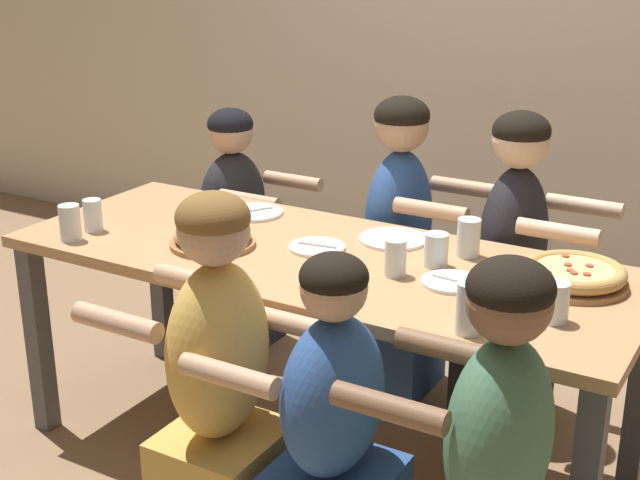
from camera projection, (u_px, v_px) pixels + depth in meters
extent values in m
plane|color=#896B4C|center=(320.00, 456.00, 3.24)|extent=(18.00, 18.00, 0.00)
cube|color=tan|center=(320.00, 260.00, 2.98)|extent=(2.14, 0.82, 0.04)
cube|color=#4C4C51|center=(38.00, 339.00, 3.30)|extent=(0.07, 0.07, 0.74)
cube|color=#4C4C51|center=(161.00, 278.00, 3.87)|extent=(0.07, 0.07, 0.74)
cube|color=#4C4C51|center=(639.00, 394.00, 2.92)|extent=(0.07, 0.07, 0.74)
cylinder|color=#996B42|center=(573.00, 282.00, 2.71)|extent=(0.33, 0.33, 0.02)
torus|color=tan|center=(574.00, 272.00, 2.70)|extent=(0.31, 0.31, 0.04)
cylinder|color=#E5C675|center=(574.00, 274.00, 2.70)|extent=(0.26, 0.26, 0.04)
cylinder|color=#9E4C38|center=(574.00, 273.00, 2.65)|extent=(0.02, 0.02, 0.01)
cylinder|color=#9E4C38|center=(566.00, 256.00, 2.79)|extent=(0.02, 0.02, 0.01)
cylinder|color=#9E4C38|center=(587.00, 274.00, 2.64)|extent=(0.02, 0.02, 0.01)
cylinder|color=#9E4C38|center=(568.00, 265.00, 2.72)|extent=(0.02, 0.02, 0.01)
cylinder|color=#9E4C38|center=(548.00, 272.00, 2.66)|extent=(0.02, 0.02, 0.01)
cylinder|color=#9E4C38|center=(590.00, 266.00, 2.71)|extent=(0.02, 0.02, 0.01)
cylinder|color=#9E4C38|center=(570.00, 270.00, 2.67)|extent=(0.02, 0.02, 0.01)
cylinder|color=#996B42|center=(213.00, 244.00, 3.05)|extent=(0.29, 0.29, 0.02)
torus|color=tan|center=(212.00, 235.00, 3.03)|extent=(0.26, 0.26, 0.04)
cylinder|color=#E5C675|center=(213.00, 237.00, 3.04)|extent=(0.22, 0.22, 0.03)
cylinder|color=#9E4C38|center=(209.00, 237.00, 2.98)|extent=(0.02, 0.02, 0.01)
cylinder|color=#9E4C38|center=(212.00, 234.00, 3.00)|extent=(0.02, 0.02, 0.01)
cylinder|color=#9E4C38|center=(222.00, 232.00, 3.02)|extent=(0.02, 0.02, 0.01)
cylinder|color=#9E4C38|center=(220.00, 230.00, 3.04)|extent=(0.02, 0.02, 0.01)
cylinder|color=white|center=(393.00, 239.00, 3.10)|extent=(0.24, 0.24, 0.01)
cube|color=#B7B7BC|center=(393.00, 237.00, 3.09)|extent=(0.09, 0.15, 0.01)
cylinder|color=white|center=(452.00, 282.00, 2.72)|extent=(0.19, 0.19, 0.01)
cube|color=#B7B7BC|center=(452.00, 279.00, 2.72)|extent=(0.13, 0.03, 0.01)
cylinder|color=white|center=(253.00, 212.00, 3.39)|extent=(0.23, 0.23, 0.01)
cube|color=#B7B7BC|center=(253.00, 210.00, 3.38)|extent=(0.10, 0.14, 0.01)
cylinder|color=white|center=(317.00, 247.00, 3.02)|extent=(0.19, 0.19, 0.01)
cube|color=#B7B7BC|center=(317.00, 245.00, 3.02)|extent=(0.14, 0.03, 0.01)
cylinder|color=silver|center=(93.00, 215.00, 3.18)|extent=(0.07, 0.07, 0.12)
cylinder|color=black|center=(93.00, 222.00, 3.19)|extent=(0.06, 0.06, 0.07)
cylinder|color=silver|center=(436.00, 250.00, 2.85)|extent=(0.08, 0.08, 0.11)
cylinder|color=black|center=(436.00, 255.00, 2.86)|extent=(0.07, 0.07, 0.07)
cylinder|color=silver|center=(556.00, 302.00, 2.45)|extent=(0.07, 0.07, 0.12)
cylinder|color=black|center=(555.00, 313.00, 2.46)|extent=(0.07, 0.07, 0.05)
cylinder|color=silver|center=(469.00, 238.00, 2.94)|extent=(0.08, 0.08, 0.13)
cylinder|color=black|center=(468.00, 242.00, 2.94)|extent=(0.07, 0.07, 0.10)
cylinder|color=silver|center=(70.00, 223.00, 3.09)|extent=(0.07, 0.07, 0.13)
cylinder|color=silver|center=(469.00, 308.00, 2.37)|extent=(0.07, 0.07, 0.14)
cylinder|color=silver|center=(468.00, 318.00, 2.38)|extent=(0.06, 0.06, 0.09)
cylinder|color=silver|center=(395.00, 258.00, 2.77)|extent=(0.07, 0.07, 0.12)
ellipsoid|color=#2D5193|center=(333.00, 396.00, 2.31)|extent=(0.24, 0.36, 0.44)
sphere|color=tan|center=(334.00, 288.00, 2.20)|extent=(0.17, 0.17, 0.17)
ellipsoid|color=black|center=(334.00, 277.00, 2.19)|extent=(0.18, 0.18, 0.12)
cylinder|color=tan|center=(229.00, 376.00, 2.24)|extent=(0.28, 0.06, 0.06)
cylinder|color=tan|center=(300.00, 326.00, 2.51)|extent=(0.28, 0.06, 0.06)
cube|color=#2D5193|center=(395.00, 335.00, 3.68)|extent=(0.32, 0.34, 0.45)
ellipsoid|color=#2D5193|center=(399.00, 219.00, 3.51)|extent=(0.24, 0.36, 0.56)
sphere|color=tan|center=(402.00, 125.00, 3.38)|extent=(0.21, 0.21, 0.21)
ellipsoid|color=black|center=(402.00, 115.00, 3.37)|extent=(0.21, 0.21, 0.15)
cylinder|color=tan|center=(466.00, 188.00, 3.51)|extent=(0.28, 0.06, 0.06)
cylinder|color=tan|center=(431.00, 210.00, 3.23)|extent=(0.28, 0.06, 0.06)
ellipsoid|color=gold|center=(218.00, 351.00, 2.47)|extent=(0.24, 0.36, 0.52)
sphere|color=tan|center=(213.00, 230.00, 2.35)|extent=(0.20, 0.20, 0.20)
ellipsoid|color=brown|center=(213.00, 217.00, 2.34)|extent=(0.20, 0.20, 0.14)
cylinder|color=tan|center=(117.00, 322.00, 2.39)|extent=(0.28, 0.06, 0.06)
cylinder|color=tan|center=(196.00, 281.00, 2.67)|extent=(0.28, 0.06, 0.06)
cube|color=#232328|center=(236.00, 296.00, 4.06)|extent=(0.32, 0.34, 0.45)
ellipsoid|color=#232328|center=(233.00, 202.00, 3.91)|extent=(0.24, 0.36, 0.45)
sphere|color=tan|center=(230.00, 132.00, 3.80)|extent=(0.19, 0.19, 0.19)
ellipsoid|color=black|center=(230.00, 124.00, 3.79)|extent=(0.20, 0.20, 0.14)
cylinder|color=tan|center=(293.00, 181.00, 3.92)|extent=(0.28, 0.06, 0.06)
cylinder|color=tan|center=(249.00, 201.00, 3.64)|extent=(0.28, 0.06, 0.06)
ellipsoid|color=#477556|center=(499.00, 435.00, 2.08)|extent=(0.24, 0.36, 0.49)
sphere|color=brown|center=(510.00, 302.00, 1.97)|extent=(0.20, 0.20, 0.20)
ellipsoid|color=black|center=(511.00, 287.00, 1.96)|extent=(0.20, 0.20, 0.14)
cylinder|color=brown|center=(389.00, 408.00, 2.01)|extent=(0.28, 0.06, 0.06)
cylinder|color=brown|center=(448.00, 349.00, 2.29)|extent=(0.28, 0.06, 0.06)
cube|color=#232328|center=(504.00, 361.00, 3.45)|extent=(0.32, 0.34, 0.45)
ellipsoid|color=#232328|center=(513.00, 240.00, 3.29)|extent=(0.24, 0.36, 0.55)
sphere|color=beige|center=(521.00, 140.00, 3.16)|extent=(0.20, 0.20, 0.20)
ellipsoid|color=black|center=(522.00, 131.00, 3.15)|extent=(0.21, 0.21, 0.14)
cylinder|color=beige|center=(584.00, 206.00, 3.29)|extent=(0.28, 0.06, 0.06)
cylinder|color=beige|center=(558.00, 232.00, 3.01)|extent=(0.28, 0.06, 0.06)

